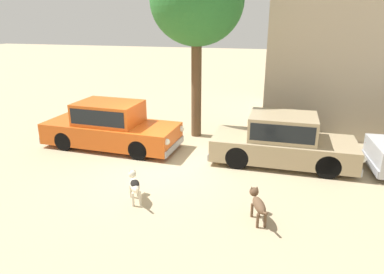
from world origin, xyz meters
TOP-DOWN VIEW (x-y plane):
  - ground_plane at (0.00, 0.00)m, footprint 80.00×80.00m
  - parked_sedan_nearest at (-2.08, 1.09)m, footprint 4.68×1.93m
  - parked_sedan_second at (3.47, 1.07)m, footprint 4.29×1.75m
  - stray_dog_spotted at (0.11, -2.11)m, footprint 0.61×0.95m
  - stray_dog_tan at (3.00, -2.25)m, footprint 0.47×1.03m
  - acacia_tree_left at (0.40, 2.95)m, footprint 3.13×2.82m

SIDE VIEW (x-z plane):
  - ground_plane at x=0.00m, z-range 0.00..0.00m
  - stray_dog_tan at x=3.00m, z-range 0.08..0.73m
  - stray_dog_spotted at x=0.11m, z-range 0.10..0.76m
  - parked_sedan_second at x=3.47m, z-range -0.02..1.47m
  - parked_sedan_nearest at x=-2.08m, z-range -0.02..1.52m
  - acacia_tree_left at x=0.40m, z-range 1.55..7.72m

